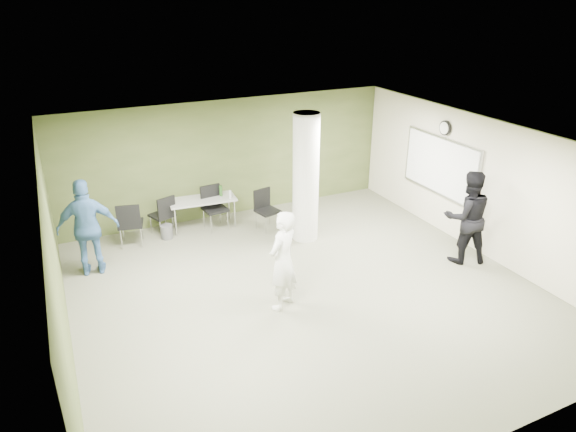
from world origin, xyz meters
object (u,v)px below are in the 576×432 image
woman_white (283,261)px  man_blue (88,228)px  folding_table (203,201)px  chair_back_left (130,221)px  man_black (467,217)px

woman_white → man_blue: man_blue is taller
folding_table → chair_back_left: bearing=-166.2°
chair_back_left → woman_white: size_ratio=0.56×
folding_table → woman_white: 3.74m
folding_table → man_black: man_black is taller
man_black → man_blue: 7.31m
chair_back_left → man_black: man_black is taller
chair_back_left → man_black: bearing=163.1°
folding_table → woman_white: (0.27, -3.72, 0.23)m
man_black → man_blue: size_ratio=1.00×
man_black → chair_back_left: bearing=-10.1°
chair_back_left → man_blue: size_ratio=0.53×
woman_white → man_blue: size_ratio=0.93×
chair_back_left → man_black: 6.90m
man_black → woman_white: bearing=19.7°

